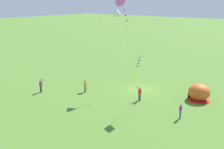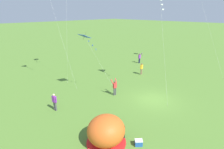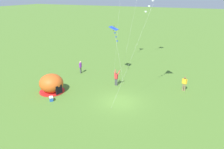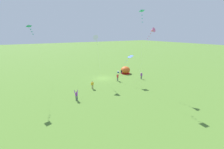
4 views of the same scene
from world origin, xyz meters
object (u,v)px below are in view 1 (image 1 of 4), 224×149
at_px(cooler_box, 193,92).
at_px(kite_pink, 122,3).
at_px(kite_teal, 46,0).
at_px(kite_white, 119,14).
at_px(person_near_tent, 85,85).
at_px(person_flying_kite, 41,85).
at_px(popup_tent, 199,93).
at_px(person_center_field, 140,93).
at_px(kite_blue, 140,58).
at_px(person_far_back, 181,110).

distance_m(cooler_box, kite_pink, 18.76).
bearing_deg(kite_teal, kite_white, -174.83).
xyz_separation_m(kite_pink, kite_teal, (20.58, -8.60, 0.14)).
bearing_deg(kite_white, person_near_tent, 51.83).
xyz_separation_m(person_flying_kite, person_near_tent, (-4.76, -3.80, -0.03)).
bearing_deg(kite_pink, popup_tent, -103.67).
xyz_separation_m(popup_tent, kite_pink, (3.08, 12.65, 11.06)).
relative_size(popup_tent, cooler_box, 4.41).
bearing_deg(kite_teal, kite_pink, 157.33).
height_order(cooler_box, kite_pink, kite_pink).
xyz_separation_m(person_flying_kite, person_center_field, (-12.40, -5.63, -0.00)).
relative_size(kite_pink, kite_blue, 1.86).
bearing_deg(person_center_field, kite_pink, 109.37).
bearing_deg(person_center_field, popup_tent, -141.02).
distance_m(person_far_back, person_flying_kite, 19.01).
bearing_deg(person_center_field, kite_white, -21.57).
distance_m(person_far_back, kite_white, 14.94).
distance_m(cooler_box, person_center_field, 7.97).
relative_size(cooler_box, person_near_tent, 0.37).
relative_size(person_flying_kite, person_near_tent, 1.10).
relative_size(cooler_box, kite_teal, 0.05).
distance_m(cooler_box, kite_teal, 25.96).
xyz_separation_m(kite_pink, kite_white, (7.51, -9.78, -1.62)).
xyz_separation_m(person_far_back, person_center_field, (6.22, -1.80, 0.03)).
height_order(person_flying_kite, person_near_tent, person_flying_kite).
height_order(popup_tent, person_near_tent, popup_tent).
relative_size(person_flying_kite, kite_teal, 0.14).
relative_size(popup_tent, person_flying_kite, 1.49).
distance_m(person_flying_kite, kite_white, 14.29).
bearing_deg(person_far_back, popup_tent, -86.80).
height_order(person_far_back, kite_teal, kite_teal).
distance_m(kite_pink, kite_white, 12.44).
height_order(person_center_field, kite_pink, kite_pink).
xyz_separation_m(kite_pink, kite_blue, (1.25, -5.21, -5.87)).
height_order(cooler_box, person_far_back, person_far_back).
xyz_separation_m(person_near_tent, kite_teal, (10.16, -2.52, 11.23)).
distance_m(person_center_field, kite_white, 10.72).
relative_size(popup_tent, person_center_field, 1.49).
bearing_deg(kite_pink, person_near_tent, -30.24).
relative_size(person_flying_kite, kite_blue, 0.28).
bearing_deg(kite_teal, cooler_box, -165.27).
height_order(popup_tent, kite_white, kite_white).
bearing_deg(kite_teal, person_center_field, 177.79).
distance_m(kite_white, kite_teal, 13.24).
xyz_separation_m(person_center_field, kite_blue, (-1.53, 2.70, 5.19)).
bearing_deg(kite_blue, person_near_tent, -5.40).
relative_size(cooler_box, person_flying_kite, 0.34).
xyz_separation_m(popup_tent, person_center_field, (5.86, 4.74, 0.00)).
xyz_separation_m(cooler_box, person_center_field, (4.48, 6.54, 0.78)).
relative_size(person_flying_kite, kite_pink, 0.15).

